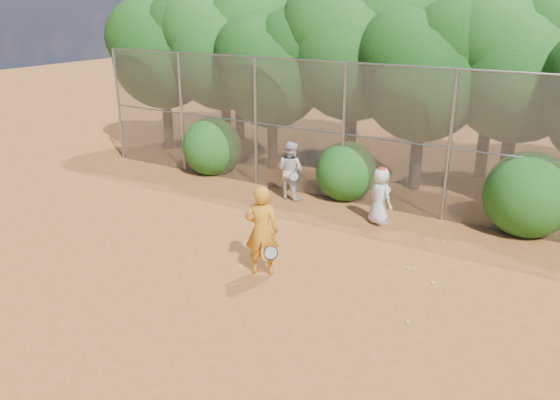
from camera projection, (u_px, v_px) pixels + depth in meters
The scene contains 22 objects.
ground at pixel (258, 297), 10.90m from camera, with size 80.00×80.00×0.00m, color brown.
fence_back at pixel (372, 136), 15.08m from camera, with size 20.05×0.09×4.03m.
tree_0 at pixel (164, 47), 20.60m from camera, with size 4.38×3.81×6.00m.
tree_1 at pixel (226, 42), 19.71m from camera, with size 4.64×4.03×6.35m.
tree_2 at pixel (274, 64), 18.13m from camera, with size 3.99×3.47×5.47m.
tree_3 at pixel (357, 40), 17.45m from camera, with size 4.89×4.26×6.70m.
tree_4 at pixel (426, 67), 15.97m from camera, with size 4.19×3.64×5.73m.
tree_5 at pixel (524, 59), 15.30m from camera, with size 4.51×3.92×6.17m.
tree_9 at pixel (240, 33), 21.99m from camera, with size 4.83×4.20×6.62m.
tree_10 at pixel (356, 29), 19.62m from camera, with size 5.15×4.48×7.06m.
tree_11 at pixel (498, 49), 17.03m from camera, with size 4.64×4.03×6.35m.
bush_0 at pixel (212, 144), 18.54m from camera, with size 2.00×2.00×2.00m, color #174F13.
bush_1 at pixel (346, 169), 16.15m from camera, with size 1.80×1.80×1.80m, color #174F13.
bush_2 at pixel (529, 191), 13.65m from camera, with size 2.20×2.20×2.20m, color #174F13.
player_yellow at pixel (262, 231), 11.54m from camera, with size 0.94×0.73×1.99m.
player_teen at pixel (380, 196), 14.27m from camera, with size 0.89×0.79×1.56m.
player_white at pixel (290, 170), 16.11m from camera, with size 0.92×0.76×1.74m.
ball_0 at pixel (433, 283), 11.40m from camera, with size 0.07×0.07×0.07m, color #BEE629.
ball_1 at pixel (407, 267), 12.05m from camera, with size 0.07×0.07×0.07m, color #BEE629.
ball_2 at pixel (407, 322), 9.99m from camera, with size 0.07×0.07×0.07m, color #BEE629.
ball_4 at pixel (240, 266), 12.10m from camera, with size 0.07×0.07×0.07m, color #BEE629.
ball_5 at pixel (442, 242), 13.34m from camera, with size 0.07×0.07×0.07m, color #BEE629.
Camera 1 is at (5.32, -7.97, 5.57)m, focal length 35.00 mm.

